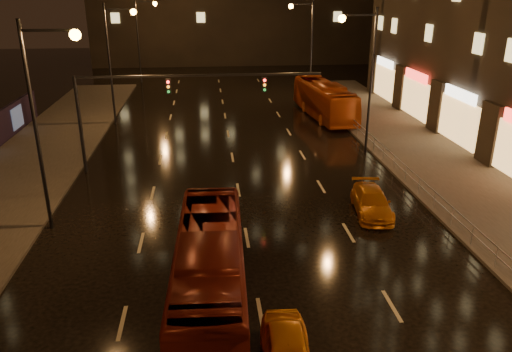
{
  "coord_description": "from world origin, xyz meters",
  "views": [
    {
      "loc": [
        -1.72,
        -11.22,
        11.33
      ],
      "look_at": [
        0.62,
        11.68,
        2.5
      ],
      "focal_mm": 35.0,
      "sensor_mm": 36.0,
      "label": 1
    }
  ],
  "objects": [
    {
      "name": "ground",
      "position": [
        0.0,
        20.0,
        0.0
      ],
      "size": [
        140.0,
        140.0,
        0.0
      ],
      "primitive_type": "plane",
      "color": "black",
      "rests_on": "ground"
    },
    {
      "name": "bus_red",
      "position": [
        -1.79,
        4.91,
        1.47
      ],
      "size": [
        2.86,
        10.62,
        2.94
      ],
      "primitive_type": "imported",
      "rotation": [
        0.0,
        0.0,
        -0.04
      ],
      "color": "maroon",
      "rests_on": "ground"
    },
    {
      "name": "bus_curb",
      "position": [
        9.0,
        32.69,
        1.57
      ],
      "size": [
        3.69,
        11.49,
        3.14
      ],
      "primitive_type": "imported",
      "rotation": [
        0.0,
        0.0,
        0.09
      ],
      "color": "#AD4111",
      "rests_on": "ground"
    },
    {
      "name": "railing_right",
      "position": [
        10.2,
        18.0,
        0.9
      ],
      "size": [
        0.05,
        56.0,
        1.0
      ],
      "color": "#99999E",
      "rests_on": "sidewalk_right"
    },
    {
      "name": "traffic_signal",
      "position": [
        -5.06,
        20.0,
        4.74
      ],
      "size": [
        15.31,
        0.32,
        6.2
      ],
      "color": "black",
      "rests_on": "ground"
    },
    {
      "name": "sidewalk_right",
      "position": [
        13.5,
        15.0,
        0.07
      ],
      "size": [
        7.0,
        70.0,
        0.15
      ],
      "primitive_type": "cube",
      "color": "#38332D",
      "rests_on": "ground"
    },
    {
      "name": "taxi_far",
      "position": [
        6.8,
        12.08,
        0.63
      ],
      "size": [
        2.31,
        4.55,
        1.26
      ],
      "primitive_type": "imported",
      "rotation": [
        0.0,
        0.0,
        -0.13
      ],
      "color": "#C06712",
      "rests_on": "ground"
    }
  ]
}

